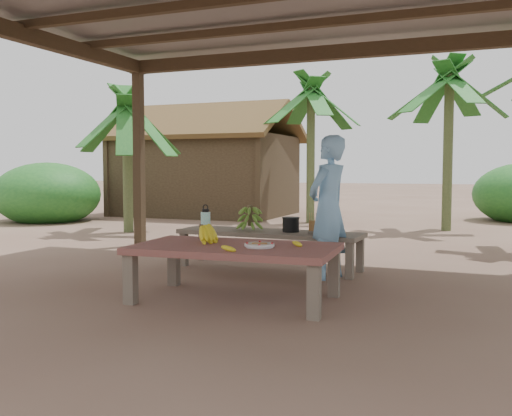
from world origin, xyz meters
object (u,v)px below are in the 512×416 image
at_px(ripe_banana_bunch, 201,233).
at_px(bench, 269,236).
at_px(plate, 260,245).
at_px(water_flask, 206,225).
at_px(woman, 328,207).
at_px(cooking_pot, 291,225).
at_px(work_table, 235,252).

bearing_deg(ripe_banana_bunch, bench, 86.50).
height_order(plate, water_flask, water_flask).
bearing_deg(water_flask, woman, 47.30).
height_order(cooking_pot, woman, woman).
distance_m(work_table, ripe_banana_bunch, 0.41).
bearing_deg(ripe_banana_bunch, plate, -9.46).
xyz_separation_m(bench, plate, (0.53, -1.66, 0.12)).
bearing_deg(bench, cooking_pot, 4.31).
bearing_deg(woman, cooking_pot, -101.40).
bearing_deg(work_table, ripe_banana_bunch, 167.34).
xyz_separation_m(work_table, water_flask, (-0.44, 0.29, 0.21)).
xyz_separation_m(ripe_banana_bunch, woman, (0.88, 1.26, 0.18)).
bearing_deg(cooking_pot, work_table, -89.65).
distance_m(work_table, bench, 1.64).
bearing_deg(ripe_banana_bunch, water_flask, 106.83).
relative_size(work_table, ripe_banana_bunch, 6.13).
xyz_separation_m(bench, water_flask, (-0.16, -1.33, 0.25)).
bearing_deg(water_flask, cooking_pot, 72.39).
relative_size(bench, plate, 8.35).
bearing_deg(woman, bench, -91.67).
relative_size(work_table, cooking_pot, 9.60).
bearing_deg(woman, work_table, -1.94).
bearing_deg(plate, water_flask, 154.57).
xyz_separation_m(cooking_pot, woman, (0.52, -0.31, 0.24)).
xyz_separation_m(plate, woman, (0.26, 1.36, 0.25)).
distance_m(plate, woman, 1.41).
distance_m(work_table, water_flask, 0.56).
bearing_deg(cooking_pot, bench, -178.02).
xyz_separation_m(plate, cooking_pot, (-0.26, 1.67, 0.01)).
height_order(ripe_banana_bunch, plate, ripe_banana_bunch).
height_order(water_flask, cooking_pot, water_flask).
distance_m(bench, woman, 0.92).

